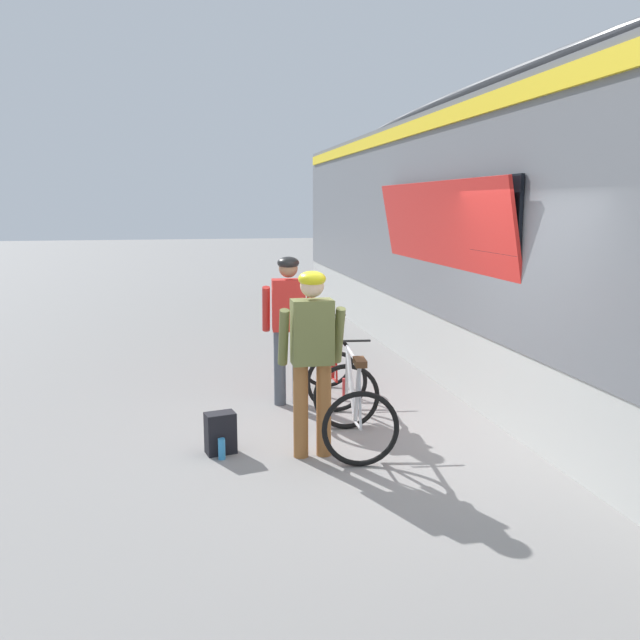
{
  "coord_description": "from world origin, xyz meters",
  "views": [
    {
      "loc": [
        -1.83,
        -5.85,
        2.36
      ],
      "look_at": [
        -0.37,
        1.43,
        1.05
      ],
      "focal_mm": 36.99,
      "sensor_mm": 36.0,
      "label": 1
    }
  ],
  "objects_px": {
    "train_car": "(587,237)",
    "water_bottle_by_the_backpack": "(222,449)",
    "bicycle_near_red": "(331,367)",
    "cyclist_far_in_olive": "(312,347)",
    "water_bottle_near_the_bikes": "(345,387)",
    "cyclist_near_in_red": "(289,317)",
    "bicycle_far_silver": "(353,407)",
    "backpack_on_platform": "(220,433)"
  },
  "relations": [
    {
      "from": "train_car",
      "to": "water_bottle_by_the_backpack",
      "type": "distance_m",
      "value": 4.99
    },
    {
      "from": "bicycle_near_red",
      "to": "water_bottle_by_the_backpack",
      "type": "bearing_deg",
      "value": -130.08
    },
    {
      "from": "cyclist_far_in_olive",
      "to": "water_bottle_by_the_backpack",
      "type": "height_order",
      "value": "cyclist_far_in_olive"
    },
    {
      "from": "cyclist_far_in_olive",
      "to": "water_bottle_near_the_bikes",
      "type": "relative_size",
      "value": 7.88
    },
    {
      "from": "cyclist_near_in_red",
      "to": "cyclist_far_in_olive",
      "type": "height_order",
      "value": "same"
    },
    {
      "from": "cyclist_near_in_red",
      "to": "cyclist_far_in_olive",
      "type": "distance_m",
      "value": 1.67
    },
    {
      "from": "bicycle_far_silver",
      "to": "backpack_on_platform",
      "type": "height_order",
      "value": "bicycle_far_silver"
    },
    {
      "from": "water_bottle_near_the_bikes",
      "to": "water_bottle_by_the_backpack",
      "type": "xyz_separation_m",
      "value": [
        -1.61,
        -1.78,
        -0.01
      ]
    },
    {
      "from": "backpack_on_platform",
      "to": "water_bottle_by_the_backpack",
      "type": "xyz_separation_m",
      "value": [
        0.0,
        -0.16,
        -0.1
      ]
    },
    {
      "from": "train_car",
      "to": "bicycle_near_red",
      "type": "height_order",
      "value": "train_car"
    },
    {
      "from": "cyclist_far_in_olive",
      "to": "bicycle_near_red",
      "type": "bearing_deg",
      "value": 72.11
    },
    {
      "from": "cyclist_near_in_red",
      "to": "water_bottle_by_the_backpack",
      "type": "bearing_deg",
      "value": -119.07
    },
    {
      "from": "backpack_on_platform",
      "to": "bicycle_far_silver",
      "type": "bearing_deg",
      "value": -16.29
    },
    {
      "from": "train_car",
      "to": "cyclist_far_in_olive",
      "type": "xyz_separation_m",
      "value": [
        -3.6,
        -1.32,
        -0.91
      ]
    },
    {
      "from": "bicycle_near_red",
      "to": "bicycle_far_silver",
      "type": "relative_size",
      "value": 0.99
    },
    {
      "from": "backpack_on_platform",
      "to": "water_bottle_near_the_bikes",
      "type": "relative_size",
      "value": 1.79
    },
    {
      "from": "train_car",
      "to": "cyclist_near_in_red",
      "type": "distance_m",
      "value": 3.7
    },
    {
      "from": "train_car",
      "to": "bicycle_far_silver",
      "type": "distance_m",
      "value": 3.72
    },
    {
      "from": "bicycle_near_red",
      "to": "train_car",
      "type": "bearing_deg",
      "value": -8.29
    },
    {
      "from": "water_bottle_near_the_bikes",
      "to": "backpack_on_platform",
      "type": "bearing_deg",
      "value": -134.9
    },
    {
      "from": "train_car",
      "to": "cyclist_near_in_red",
      "type": "relative_size",
      "value": 11.05
    },
    {
      "from": "water_bottle_near_the_bikes",
      "to": "cyclist_far_in_olive",
      "type": "bearing_deg",
      "value": -112.34
    },
    {
      "from": "cyclist_far_in_olive",
      "to": "bicycle_far_silver",
      "type": "bearing_deg",
      "value": 19.93
    },
    {
      "from": "cyclist_far_in_olive",
      "to": "bicycle_far_silver",
      "type": "distance_m",
      "value": 0.8
    },
    {
      "from": "bicycle_far_silver",
      "to": "water_bottle_near_the_bikes",
      "type": "relative_size",
      "value": 5.11
    },
    {
      "from": "backpack_on_platform",
      "to": "water_bottle_near_the_bikes",
      "type": "height_order",
      "value": "backpack_on_platform"
    },
    {
      "from": "train_car",
      "to": "water_bottle_by_the_backpack",
      "type": "xyz_separation_m",
      "value": [
        -4.45,
        -1.24,
        -1.87
      ]
    },
    {
      "from": "cyclist_near_in_red",
      "to": "train_car",
      "type": "bearing_deg",
      "value": -5.54
    },
    {
      "from": "train_car",
      "to": "backpack_on_platform",
      "type": "distance_m",
      "value": 4.91
    },
    {
      "from": "cyclist_near_in_red",
      "to": "backpack_on_platform",
      "type": "distance_m",
      "value": 1.88
    },
    {
      "from": "backpack_on_platform",
      "to": "train_car",
      "type": "bearing_deg",
      "value": 0.99
    },
    {
      "from": "bicycle_far_silver",
      "to": "backpack_on_platform",
      "type": "distance_m",
      "value": 1.3
    },
    {
      "from": "backpack_on_platform",
      "to": "water_bottle_near_the_bikes",
      "type": "xyz_separation_m",
      "value": [
        1.61,
        1.62,
        -0.09
      ]
    },
    {
      "from": "cyclist_far_in_olive",
      "to": "water_bottle_near_the_bikes",
      "type": "distance_m",
      "value": 2.22
    },
    {
      "from": "backpack_on_platform",
      "to": "water_bottle_by_the_backpack",
      "type": "relative_size",
      "value": 2.0
    },
    {
      "from": "cyclist_far_in_olive",
      "to": "train_car",
      "type": "bearing_deg",
      "value": 20.13
    },
    {
      "from": "water_bottle_near_the_bikes",
      "to": "water_bottle_by_the_backpack",
      "type": "bearing_deg",
      "value": -132.17
    },
    {
      "from": "bicycle_near_red",
      "to": "water_bottle_near_the_bikes",
      "type": "distance_m",
      "value": 0.36
    },
    {
      "from": "cyclist_far_in_olive",
      "to": "bicycle_far_silver",
      "type": "height_order",
      "value": "cyclist_far_in_olive"
    },
    {
      "from": "train_car",
      "to": "water_bottle_near_the_bikes",
      "type": "bearing_deg",
      "value": 169.28
    },
    {
      "from": "water_bottle_near_the_bikes",
      "to": "water_bottle_by_the_backpack",
      "type": "relative_size",
      "value": 1.12
    },
    {
      "from": "cyclist_far_in_olive",
      "to": "backpack_on_platform",
      "type": "relative_size",
      "value": 4.4
    }
  ]
}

